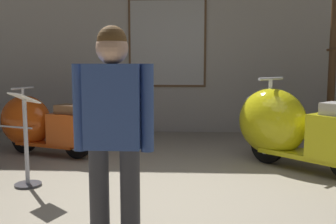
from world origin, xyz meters
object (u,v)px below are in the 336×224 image
Objects in this scene: scooter_1 at (292,128)px; visitor_0 at (114,128)px; info_stanchion at (26,148)px; scooter_0 at (40,124)px; lamppost at (334,42)px.

visitor_0 is (-1.76, -2.36, 0.37)m from scooter_1.
info_stanchion is at bearing 39.96° from visitor_0.
scooter_1 is (3.39, -0.56, 0.07)m from scooter_0.
scooter_1 is 0.59× the size of lamppost.
lamppost is at bearing -81.21° from scooter_1.
visitor_0 is at bearing 99.26° from scooter_1.
lamppost is (4.24, 0.56, 1.18)m from scooter_0.
visitor_0 is (-2.61, -3.48, -0.73)m from lamppost.
info_stanchion is at bearing 61.96° from scooter_1.
info_stanchion is at bearing -152.76° from lamppost.
lamppost reaches higher than scooter_1.
visitor_0 is 1.53× the size of info_stanchion.
scooter_0 is 1.63× the size of info_stanchion.
scooter_1 is at bearing -36.04° from visitor_0.
scooter_0 is 3.37m from visitor_0.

